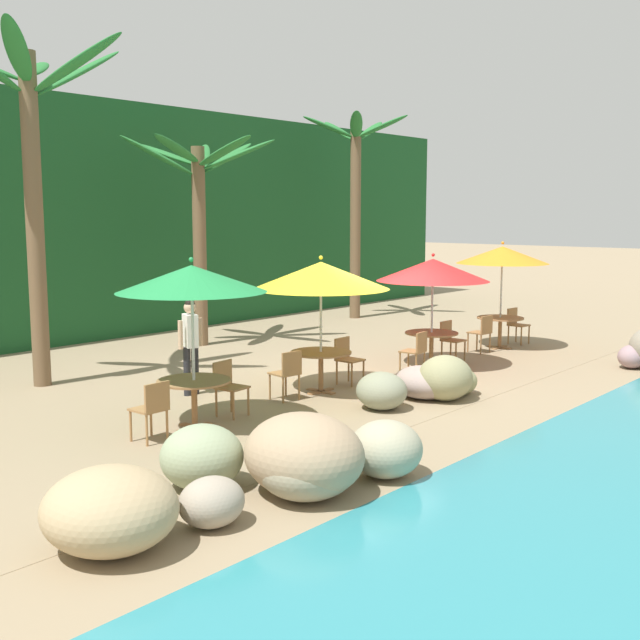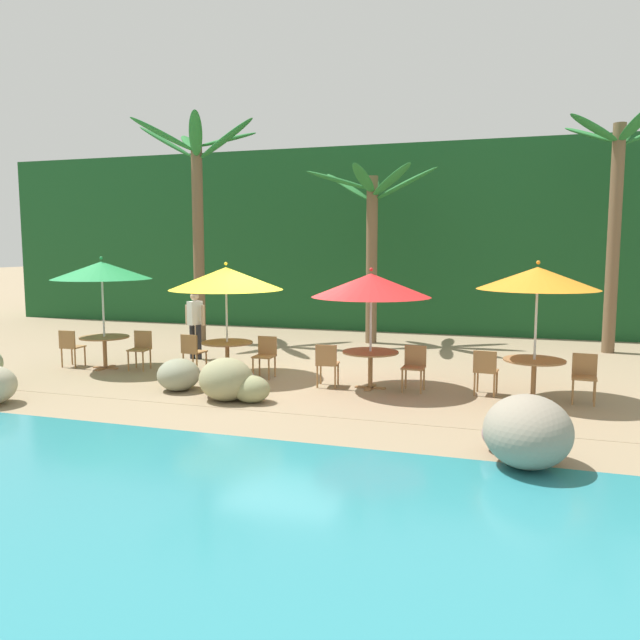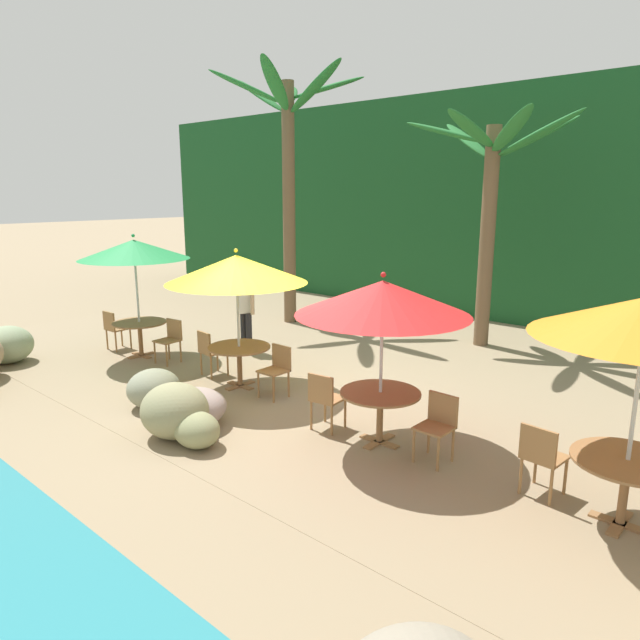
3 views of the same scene
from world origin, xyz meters
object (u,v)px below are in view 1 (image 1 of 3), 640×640
umbrella_orange (502,255)px  dining_table_yellow (321,359)px  chair_red_inland (417,349)px  chair_green_inland (152,407)px  chair_red_seaward (450,338)px  chair_green_seaward (228,384)px  chair_orange_inland (483,331)px  dining_table_green (194,388)px  palm_tree_second (199,198)px  palm_tree_third (355,187)px  umbrella_green (192,279)px  palm_tree_nearest (31,151)px  dining_table_orange (500,323)px  chair_orange_seaward (516,323)px  dining_table_red (431,338)px  waiter_in_white (190,340)px  chair_yellow_seaward (346,357)px  umbrella_red (433,270)px  umbrella_yellow (321,275)px  chair_yellow_inland (288,371)px

umbrella_orange → dining_table_yellow: bearing=178.0°
chair_red_inland → chair_green_inland: bearing=178.1°
chair_red_seaward → chair_green_seaward: bearing=177.8°
umbrella_orange → chair_orange_inland: 1.90m
dining_table_green → palm_tree_second: bearing=48.6°
dining_table_yellow → palm_tree_third: (8.23, 5.76, 3.35)m
chair_green_seaward → palm_tree_second: size_ratio=0.17×
umbrella_green → palm_tree_nearest: (0.03, 4.41, 2.04)m
dining_table_orange → chair_orange_seaward: size_ratio=1.26×
dining_table_orange → chair_orange_inland: (-0.85, -0.01, -0.10)m
dining_table_red → chair_orange_inland: bearing=0.8°
chair_green_seaward → dining_table_orange: chair_green_seaward is taller
umbrella_orange → dining_table_orange: size_ratio=2.30×
palm_tree_nearest → waiter_in_white: (1.34, -2.69, -3.30)m
chair_green_seaward → chair_yellow_seaward: (3.03, 0.04, 0.00)m
chair_yellow_seaward → palm_tree_second: (1.08, 5.40, 3.04)m
umbrella_red → palm_tree_nearest: bearing=143.8°
chair_yellow_seaward → umbrella_yellow: bearing=-173.4°
umbrella_yellow → chair_red_inland: (2.38, -0.44, -1.59)m
umbrella_green → chair_yellow_seaward: size_ratio=2.94×
chair_yellow_inland → umbrella_orange: size_ratio=0.34×
dining_table_red → chair_red_seaward: (0.85, 0.08, -0.10)m
chair_yellow_inland → palm_tree_third: palm_tree_third is taller
chair_red_inland → chair_orange_seaward: same height
umbrella_green → umbrella_red: (6.24, -0.13, -0.21)m
chair_green_seaward → palm_tree_nearest: bearing=100.7°
palm_tree_second → waiter_in_white: palm_tree_second is taller
dining_table_red → umbrella_red: bearing=-166.0°
dining_table_green → palm_tree_nearest: size_ratio=0.17×
umbrella_red → chair_red_inland: umbrella_red is taller
dining_table_green → palm_tree_second: 8.05m
chair_green_inland → dining_table_yellow: chair_green_inland is taller
umbrella_yellow → chair_red_seaward: bearing=-2.5°
chair_yellow_inland → dining_table_red: (4.07, -0.26, 0.10)m
chair_red_seaward → umbrella_green: bearing=179.5°
chair_green_seaward → chair_yellow_seaward: size_ratio=1.00×
palm_tree_nearest → chair_orange_inland: bearing=-28.3°
chair_yellow_seaward → chair_orange_seaward: bearing=-2.6°
chair_green_seaward → dining_table_red: 5.41m
chair_orange_inland → chair_yellow_inland: bearing=177.9°
palm_tree_nearest → chair_green_inland: bearing=-101.0°
chair_orange_inland → palm_tree_nearest: bearing=151.7°
umbrella_orange → chair_green_seaward: bearing=178.2°
chair_red_inland → waiter_in_white: 4.55m
umbrella_green → chair_orange_inland: 8.60m
chair_red_inland → palm_tree_nearest: palm_tree_nearest is taller
umbrella_red → umbrella_orange: bearing=0.8°
dining_table_yellow → umbrella_green: bearing=-177.7°
chair_yellow_seaward → chair_red_inland: (1.53, -0.54, 0.00)m
umbrella_green → umbrella_red: bearing=-1.2°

